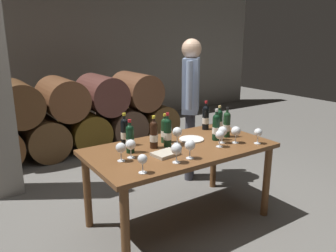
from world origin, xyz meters
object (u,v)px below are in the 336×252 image
at_px(wine_bottle_4, 227,124).
at_px(wine_bottle_1, 206,117).
at_px(wine_glass_4, 190,145).
at_px(wine_glass_9, 131,145).
at_px(wine_bottle_2, 165,130).
at_px(tasting_notebook, 166,154).
at_px(sommelier_presenting, 191,97).
at_px(wine_glass_1, 222,131).
at_px(wine_glass_2, 176,149).
at_px(wine_glass_6, 143,160).
at_px(wine_bottle_3, 154,134).
at_px(wine_glass_7, 258,133).
at_px(serving_plate, 191,139).
at_px(wine_bottle_7, 216,127).
at_px(wine_bottle_8, 125,131).
at_px(wine_glass_8, 121,148).
at_px(wine_bottle_6, 168,132).
at_px(wine_glass_5, 236,131).
at_px(wine_glass_0, 220,135).
at_px(wine_bottle_0, 219,121).
at_px(wine_glass_3, 177,132).
at_px(wine_bottle_5, 130,138).
at_px(dining_table, 180,156).

bearing_deg(wine_bottle_4, wine_bottle_1, 89.37).
height_order(wine_glass_4, wine_glass_9, wine_glass_4).
relative_size(wine_bottle_2, wine_glass_4, 1.73).
xyz_separation_m(tasting_notebook, sommelier_presenting, (0.93, 0.87, 0.27)).
distance_m(wine_bottle_2, wine_glass_1, 0.54).
xyz_separation_m(wine_glass_2, wine_glass_6, (-0.33, -0.03, -0.01)).
bearing_deg(wine_bottle_1, wine_bottle_2, -167.68).
xyz_separation_m(wine_bottle_3, wine_bottle_4, (0.79, -0.11, 0.00)).
distance_m(wine_glass_7, serving_plate, 0.63).
bearing_deg(wine_bottle_7, wine_bottle_8, 156.72).
bearing_deg(wine_glass_4, wine_glass_8, 152.41).
xyz_separation_m(wine_bottle_6, wine_glass_2, (-0.17, -0.38, -0.02)).
xyz_separation_m(wine_glass_1, wine_glass_8, (-1.01, 0.10, -0.00)).
height_order(wine_glass_7, tasting_notebook, wine_glass_7).
height_order(wine_glass_4, sommelier_presenting, sommelier_presenting).
xyz_separation_m(wine_glass_8, serving_plate, (0.82, 0.13, -0.10)).
bearing_deg(sommelier_presenting, wine_bottle_8, -158.43).
bearing_deg(wine_bottle_6, wine_bottle_2, 68.83).
height_order(wine_glass_5, wine_glass_7, wine_glass_5).
distance_m(wine_bottle_4, wine_bottle_7, 0.16).
relative_size(wine_glass_2, tasting_notebook, 0.74).
bearing_deg(wine_glass_0, tasting_notebook, 170.52).
distance_m(wine_bottle_0, wine_bottle_3, 0.84).
relative_size(wine_glass_9, serving_plate, 0.67).
xyz_separation_m(wine_bottle_3, serving_plate, (0.43, -0.00, -0.12)).
distance_m(wine_bottle_3, wine_bottle_7, 0.64).
relative_size(wine_bottle_0, wine_glass_3, 1.73).
xyz_separation_m(wine_bottle_3, wine_glass_9, (-0.29, -0.11, -0.02)).
distance_m(wine_bottle_1, wine_bottle_3, 0.82).
bearing_deg(wine_bottle_5, wine_bottle_4, -6.73).
xyz_separation_m(wine_bottle_7, serving_plate, (-0.20, 0.13, -0.13)).
relative_size(wine_bottle_3, tasting_notebook, 1.37).
distance_m(wine_bottle_1, wine_bottle_5, 1.04).
xyz_separation_m(wine_glass_0, wine_glass_3, (-0.27, 0.28, 0.00)).
distance_m(dining_table, wine_bottle_5, 0.52).
bearing_deg(wine_glass_9, tasting_notebook, -21.75).
xyz_separation_m(wine_bottle_0, wine_bottle_6, (-0.71, -0.09, 0.01)).
height_order(wine_bottle_2, wine_glass_7, wine_bottle_2).
relative_size(wine_glass_6, wine_glass_9, 0.92).
relative_size(wine_bottle_3, wine_bottle_5, 1.01).
relative_size(wine_bottle_6, wine_glass_2, 1.94).
relative_size(wine_bottle_4, wine_glass_4, 1.90).
height_order(dining_table, wine_glass_4, wine_glass_4).
bearing_deg(wine_glass_1, wine_glass_3, 150.32).
distance_m(wine_bottle_7, serving_plate, 0.27).
height_order(wine_bottle_2, wine_glass_5, wine_bottle_2).
height_order(wine_bottle_2, wine_bottle_5, wine_bottle_5).
relative_size(wine_glass_6, sommelier_presenting, 0.09).
bearing_deg(wine_glass_0, wine_glass_8, 169.10).
bearing_deg(wine_glass_8, sommelier_presenting, 30.98).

